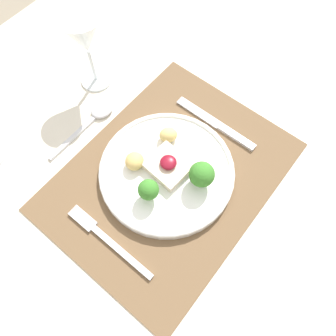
# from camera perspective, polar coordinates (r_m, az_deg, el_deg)

# --- Properties ---
(ground_plane) EXTENTS (8.00, 8.00, 0.00)m
(ground_plane) POSITION_cam_1_polar(r_m,az_deg,el_deg) (1.40, 0.15, -13.67)
(ground_plane) COLOR gray
(dining_table) EXTENTS (1.60, 1.25, 0.74)m
(dining_table) POSITION_cam_1_polar(r_m,az_deg,el_deg) (0.75, 0.28, -3.54)
(dining_table) COLOR beige
(dining_table) RESTS_ON ground_plane
(placemat) EXTENTS (0.50, 0.38, 0.00)m
(placemat) POSITION_cam_1_polar(r_m,az_deg,el_deg) (0.69, 0.30, -1.39)
(placemat) COLOR brown
(placemat) RESTS_ON dining_table
(dinner_plate) EXTENTS (0.28, 0.28, 0.08)m
(dinner_plate) POSITION_cam_1_polar(r_m,az_deg,el_deg) (0.67, 0.10, -0.28)
(dinner_plate) COLOR white
(dinner_plate) RESTS_ON placemat
(fork) EXTENTS (0.02, 0.21, 0.01)m
(fork) POSITION_cam_1_polar(r_m,az_deg,el_deg) (0.65, -11.03, -11.71)
(fork) COLOR silver
(fork) RESTS_ON placemat
(knife) EXTENTS (0.02, 0.21, 0.01)m
(knife) POSITION_cam_1_polar(r_m,az_deg,el_deg) (0.75, 9.12, 7.14)
(knife) COLOR silver
(knife) RESTS_ON placemat
(spoon) EXTENTS (0.19, 0.05, 0.02)m
(spoon) POSITION_cam_1_polar(r_m,az_deg,el_deg) (0.77, -12.37, 9.09)
(spoon) COLOR silver
(spoon) RESTS_ON dining_table
(wine_glass_near) EXTENTS (0.09, 0.09, 0.18)m
(wine_glass_near) POSITION_cam_1_polar(r_m,az_deg,el_deg) (0.75, -14.44, 21.20)
(wine_glass_near) COLOR white
(wine_glass_near) RESTS_ON dining_table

